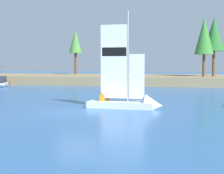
{
  "coord_description": "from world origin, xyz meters",
  "views": [
    {
      "loc": [
        6.01,
        -21.05,
        3.03
      ],
      "look_at": [
        1.16,
        5.59,
        1.2
      ],
      "focal_mm": 57.93,
      "sensor_mm": 36.0,
      "label": 1
    }
  ],
  "objects_px": {
    "shoreline_tree_midleft": "(204,36)",
    "shoreline_tree_centre": "(214,35)",
    "shoreline_tree_left": "(76,42)",
    "sailboat": "(133,102)"
  },
  "relations": [
    {
      "from": "shoreline_tree_midleft",
      "to": "shoreline_tree_centre",
      "type": "height_order",
      "value": "shoreline_tree_centre"
    },
    {
      "from": "shoreline_tree_midleft",
      "to": "sailboat",
      "type": "height_order",
      "value": "shoreline_tree_midleft"
    },
    {
      "from": "shoreline_tree_midleft",
      "to": "shoreline_tree_centre",
      "type": "relative_size",
      "value": 0.99
    },
    {
      "from": "sailboat",
      "to": "shoreline_tree_left",
      "type": "bearing_deg",
      "value": 117.65
    },
    {
      "from": "shoreline_tree_left",
      "to": "shoreline_tree_midleft",
      "type": "bearing_deg",
      "value": -17.04
    },
    {
      "from": "shoreline_tree_midleft",
      "to": "shoreline_tree_centre",
      "type": "distance_m",
      "value": 1.91
    },
    {
      "from": "sailboat",
      "to": "shoreline_tree_midleft",
      "type": "bearing_deg",
      "value": 81.92
    },
    {
      "from": "shoreline_tree_left",
      "to": "shoreline_tree_centre",
      "type": "distance_m",
      "value": 21.53
    },
    {
      "from": "shoreline_tree_left",
      "to": "shoreline_tree_midleft",
      "type": "xyz_separation_m",
      "value": [
        19.6,
        -6.01,
        0.23
      ]
    },
    {
      "from": "shoreline_tree_centre",
      "to": "shoreline_tree_left",
      "type": "bearing_deg",
      "value": 167.29
    }
  ]
}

